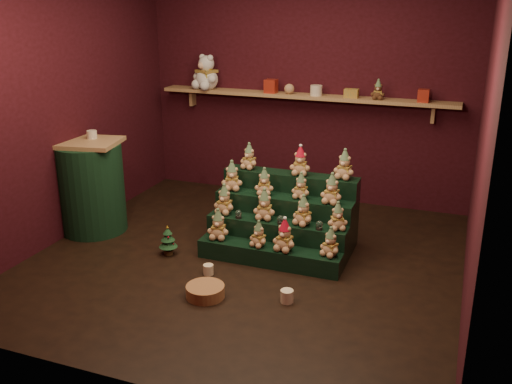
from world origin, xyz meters
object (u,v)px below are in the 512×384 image
at_px(mug_right, 287,296).
at_px(wicker_basket, 205,291).
at_px(mug_left, 208,270).
at_px(brown_bear, 378,90).
at_px(snow_globe_b, 281,220).
at_px(snow_globe_c, 319,225).
at_px(side_table, 91,187).
at_px(mini_christmas_tree, 168,240).
at_px(snow_globe_a, 238,214).
at_px(white_bear, 206,67).
at_px(riser_tier_front, 269,255).

xyz_separation_m(mug_right, wicker_basket, (-0.68, -0.16, -0.00)).
relative_size(mug_left, brown_bear, 0.43).
distance_m(snow_globe_b, snow_globe_c, 0.38).
distance_m(snow_globe_b, side_table, 2.13).
bearing_deg(snow_globe_c, mini_christmas_tree, -168.09).
height_order(snow_globe_a, side_table, side_table).
bearing_deg(snow_globe_a, wicker_basket, -85.25).
xyz_separation_m(mug_left, brown_bear, (1.09, 2.25, 1.38)).
bearing_deg(mug_left, white_bear, 114.82).
distance_m(riser_tier_front, snow_globe_b, 0.36).
relative_size(riser_tier_front, mug_left, 14.79).
distance_m(side_table, wicker_basket, 2.04).
bearing_deg(mug_right, snow_globe_a, 134.15).
xyz_separation_m(riser_tier_front, white_bear, (-1.49, 1.85, 1.50)).
relative_size(snow_globe_b, snow_globe_c, 1.00).
relative_size(mini_christmas_tree, white_bear, 0.58).
distance_m(riser_tier_front, wicker_basket, 0.84).
bearing_deg(side_table, mug_right, -28.20).
bearing_deg(snow_globe_a, mini_christmas_tree, -154.12).
bearing_deg(snow_globe_b, mini_christmas_tree, -164.01).
bearing_deg(riser_tier_front, side_table, 176.46).
bearing_deg(mug_right, side_table, 163.05).
distance_m(snow_globe_a, snow_globe_c, 0.82).
relative_size(mug_right, wicker_basket, 0.33).
bearing_deg(mug_right, snow_globe_c, 85.46).
relative_size(mug_left, mug_right, 0.87).
distance_m(riser_tier_front, mug_left, 0.60).
relative_size(snow_globe_a, mug_left, 0.91).
height_order(snow_globe_b, white_bear, white_bear).
bearing_deg(snow_globe_c, snow_globe_b, 180.00).
distance_m(snow_globe_b, mug_right, 0.91).
distance_m(mug_left, wicker_basket, 0.41).
height_order(mug_right, wicker_basket, mug_right).
bearing_deg(white_bear, snow_globe_a, -33.19).
distance_m(snow_globe_c, white_bear, 2.83).
bearing_deg(snow_globe_c, mug_right, -94.54).
relative_size(riser_tier_front, snow_globe_a, 16.30).
bearing_deg(white_bear, mug_right, -29.43).
bearing_deg(snow_globe_a, white_bear, 123.36).
bearing_deg(snow_globe_a, side_table, -178.92).
bearing_deg(brown_bear, snow_globe_c, -102.63).
xyz_separation_m(snow_globe_a, mug_left, (-0.07, -0.55, -0.36)).
distance_m(riser_tier_front, snow_globe_c, 0.57).
bearing_deg(snow_globe_c, white_bear, 138.79).
bearing_deg(brown_bear, riser_tier_front, -115.02).
height_order(snow_globe_a, snow_globe_c, snow_globe_c).
relative_size(riser_tier_front, wicker_basket, 4.24).
bearing_deg(mug_left, brown_bear, 64.13).
xyz_separation_m(snow_globe_b, snow_globe_c, (0.38, 0.00, -0.00)).
height_order(mini_christmas_tree, mug_right, mini_christmas_tree).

